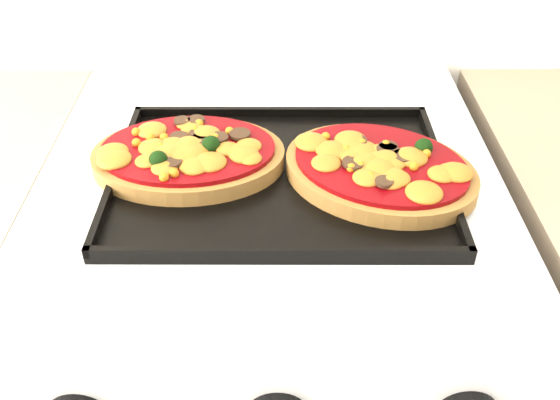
{
  "coord_description": "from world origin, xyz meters",
  "views": [
    {
      "loc": [
        -0.01,
        1.04,
        1.37
      ],
      "look_at": [
        -0.01,
        1.61,
        0.92
      ],
      "focal_mm": 40.0,
      "sensor_mm": 36.0,
      "label": 1
    }
  ],
  "objects_px": {
    "baking_tray": "(280,174)",
    "pizza_left": "(188,153)",
    "stove": "(272,381)",
    "pizza_right": "(380,167)"
  },
  "relations": [
    {
      "from": "baking_tray",
      "to": "pizza_left",
      "type": "height_order",
      "value": "pizza_left"
    },
    {
      "from": "stove",
      "to": "pizza_left",
      "type": "bearing_deg",
      "value": -173.33
    },
    {
      "from": "stove",
      "to": "pizza_right",
      "type": "distance_m",
      "value": 0.5
    },
    {
      "from": "baking_tray",
      "to": "pizza_left",
      "type": "bearing_deg",
      "value": 168.95
    },
    {
      "from": "stove",
      "to": "baking_tray",
      "type": "xyz_separation_m",
      "value": [
        0.01,
        -0.04,
        0.47
      ]
    },
    {
      "from": "stove",
      "to": "pizza_right",
      "type": "bearing_deg",
      "value": -17.95
    },
    {
      "from": "stove",
      "to": "baking_tray",
      "type": "distance_m",
      "value": 0.47
    },
    {
      "from": "pizza_left",
      "to": "pizza_right",
      "type": "relative_size",
      "value": 1.01
    },
    {
      "from": "baking_tray",
      "to": "pizza_right",
      "type": "relative_size",
      "value": 1.73
    },
    {
      "from": "pizza_left",
      "to": "pizza_right",
      "type": "height_order",
      "value": "same"
    }
  ]
}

